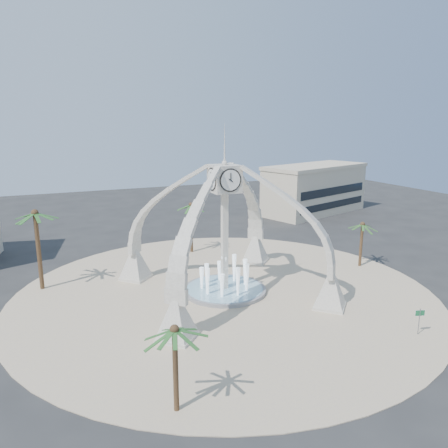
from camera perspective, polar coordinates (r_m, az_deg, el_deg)
name	(u,v)px	position (r m, az deg, el deg)	size (l,w,h in m)	color
ground	(225,292)	(42.81, 0.08, -8.87)	(140.00, 140.00, 0.00)	#282828
plaza	(225,292)	(42.80, 0.08, -8.84)	(40.00, 40.00, 0.06)	tan
clock_tower	(225,227)	(40.80, 0.08, -0.40)	(17.94, 17.94, 16.30)	silver
fountain	(225,289)	(42.70, 0.08, -8.52)	(8.00, 8.00, 3.62)	gray
building_ne	(315,189)	(79.92, 11.76, 4.52)	(21.87, 14.17, 8.60)	beige
palm_east	(363,225)	(51.12, 17.65, -0.12)	(4.25, 4.25, 5.57)	brown
palm_west	(35,214)	(45.04, -23.46, 1.16)	(4.40, 4.40, 8.50)	brown
palm_north	(191,206)	(54.00, -4.34, 2.40)	(4.72, 4.72, 6.79)	brown
palm_south	(174,331)	(24.69, -6.49, -13.69)	(4.38, 4.38, 5.71)	brown
street_sign	(420,316)	(37.38, 24.19, -10.94)	(0.77, 0.26, 2.18)	slate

